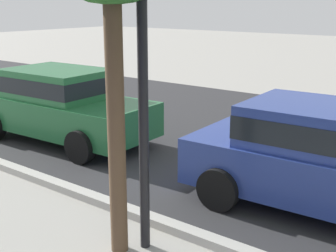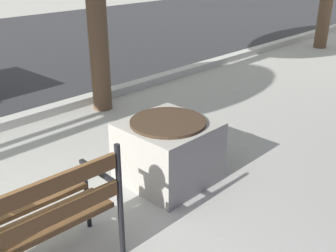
% 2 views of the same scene
% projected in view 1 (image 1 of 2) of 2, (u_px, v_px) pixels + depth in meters
% --- Properties ---
extents(parked_car_green, '(4.17, 2.07, 1.56)m').
position_uv_depth(parked_car_green, '(62.00, 103.00, 9.82)').
color(parked_car_green, '#236638').
rests_on(parked_car_green, ground).
extents(parked_car_blue, '(4.17, 2.07, 1.56)m').
position_uv_depth(parked_car_blue, '(329.00, 156.00, 6.43)').
color(parked_car_blue, navy).
rests_on(parked_car_blue, ground).
extents(lamp_post, '(0.32, 0.32, 3.90)m').
position_uv_depth(lamp_post, '(142.00, 39.00, 5.02)').
color(lamp_post, black).
rests_on(lamp_post, ground).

